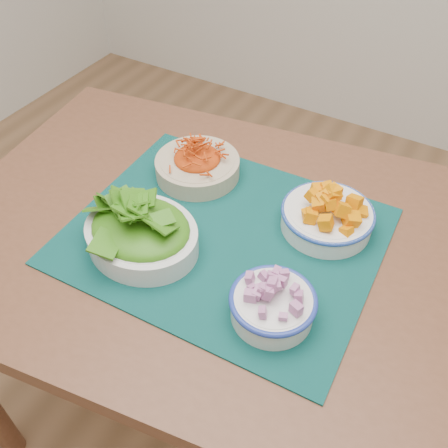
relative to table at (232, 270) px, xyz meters
name	(u,v)px	position (x,y,z in m)	size (l,w,h in m)	color
table	(232,270)	(0.00, 0.00, 0.00)	(1.27, 0.94, 0.75)	brown
placemat	(224,236)	(-0.01, -0.01, 0.10)	(0.58, 0.48, 0.00)	#042A29
carrot_bowl	(197,162)	(-0.16, 0.13, 0.14)	(0.23, 0.23, 0.07)	#C0AE8F
squash_bowl	(328,211)	(0.15, 0.11, 0.15)	(0.21, 0.21, 0.09)	white
lettuce_bowl	(141,228)	(-0.13, -0.11, 0.16)	(0.24, 0.21, 0.11)	silver
onion_bowl	(273,302)	(0.15, -0.13, 0.14)	(0.16, 0.16, 0.08)	silver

